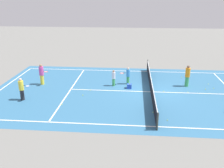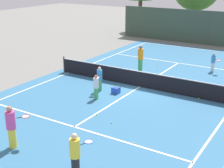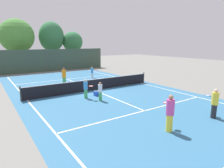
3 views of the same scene
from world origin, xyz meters
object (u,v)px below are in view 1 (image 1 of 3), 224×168
at_px(player_0, 187,76).
at_px(tennis_ball_12, 90,90).
at_px(tennis_ball_4, 153,112).
at_px(tennis_ball_13, 182,77).
at_px(player_1, 22,89).
at_px(tennis_ball_6, 214,88).
at_px(tennis_ball_2, 167,120).
at_px(tennis_ball_8, 205,89).
at_px(player_5, 128,76).
at_px(tennis_ball_3, 83,95).
at_px(player_2, 42,74).
at_px(tennis_ball_9, 164,91).
at_px(tennis_ball_1, 208,84).
at_px(tennis_ball_11, 62,104).
at_px(tennis_ball_10, 188,92).
at_px(player_3, 114,78).
at_px(ball_crate, 129,86).

xyz_separation_m(player_0, tennis_ball_12, (1.65, -7.83, -0.89)).
bearing_deg(tennis_ball_4, tennis_ball_13, 157.52).
relative_size(player_1, tennis_ball_6, 25.18).
bearing_deg(tennis_ball_2, tennis_ball_8, 146.36).
relative_size(player_5, tennis_ball_12, 22.02).
bearing_deg(tennis_ball_6, tennis_ball_3, -77.06).
bearing_deg(tennis_ball_12, tennis_ball_4, 52.85).
xyz_separation_m(player_2, tennis_ball_9, (0.86, 10.12, -0.88)).
distance_m(tennis_ball_1, tennis_ball_8, 1.40).
bearing_deg(tennis_ball_9, player_2, -94.84).
xyz_separation_m(player_1, tennis_ball_11, (0.59, 3.04, -0.82)).
bearing_deg(tennis_ball_6, tennis_ball_10, -64.43).
relative_size(player_0, player_5, 1.24).
distance_m(player_5, tennis_ball_11, 6.49).
bearing_deg(player_3, tennis_ball_10, 79.90).
bearing_deg(player_1, tennis_ball_8, 103.31).
height_order(tennis_ball_2, tennis_ball_12, same).
xyz_separation_m(tennis_ball_10, tennis_ball_11, (3.06, -9.20, 0.00)).
distance_m(ball_crate, tennis_ball_4, 4.64).
distance_m(tennis_ball_9, tennis_ball_10, 1.86).
distance_m(tennis_ball_1, tennis_ball_9, 4.46).
bearing_deg(tennis_ball_13, tennis_ball_3, -58.24).
relative_size(player_5, tennis_ball_11, 22.02).
bearing_deg(tennis_ball_11, tennis_ball_10, 108.38).
distance_m(player_2, tennis_ball_2, 11.36).
xyz_separation_m(tennis_ball_11, tennis_ball_12, (-2.87, 1.52, 0.00)).
bearing_deg(tennis_ball_9, player_1, -76.45).
distance_m(tennis_ball_3, tennis_ball_6, 10.60).
bearing_deg(tennis_ball_10, tennis_ball_9, -91.10).
distance_m(player_3, tennis_ball_8, 7.48).
height_order(player_5, ball_crate, player_5).
height_order(player_0, tennis_ball_6, player_0).
relative_size(player_1, tennis_ball_1, 25.18).
bearing_deg(tennis_ball_8, tennis_ball_13, -155.56).
distance_m(tennis_ball_3, tennis_ball_4, 5.67).
xyz_separation_m(tennis_ball_4, tennis_ball_12, (-3.57, -4.71, 0.00)).
xyz_separation_m(tennis_ball_4, tennis_ball_6, (-4.84, 5.23, 0.00)).
height_order(player_0, tennis_ball_10, player_0).
xyz_separation_m(tennis_ball_1, tennis_ball_10, (2.08, -2.10, 0.00)).
distance_m(ball_crate, tennis_ball_11, 5.88).
bearing_deg(tennis_ball_10, player_5, -108.76).
bearing_deg(ball_crate, tennis_ball_9, 78.52).
relative_size(player_1, tennis_ball_2, 25.18).
xyz_separation_m(tennis_ball_1, tennis_ball_11, (5.13, -11.30, 0.00)).
relative_size(tennis_ball_1, tennis_ball_8, 1.00).
bearing_deg(tennis_ball_12, tennis_ball_3, -19.47).
xyz_separation_m(player_3, ball_crate, (0.46, 1.32, -0.52)).
relative_size(player_2, tennis_ball_2, 26.80).
relative_size(tennis_ball_6, tennis_ball_10, 1.00).
distance_m(tennis_ball_8, tennis_ball_13, 3.31).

